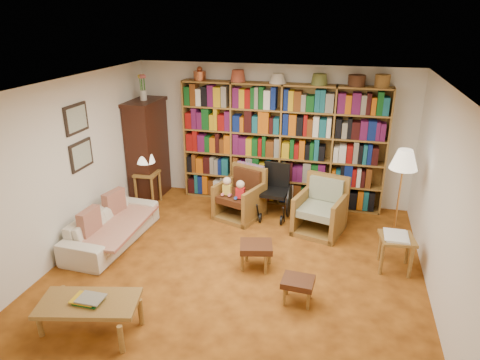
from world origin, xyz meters
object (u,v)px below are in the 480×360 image
(footstool_a, at_px, (256,248))
(coffee_table, at_px, (89,305))
(side_table_lamp, at_px, (147,181))
(side_table_papers, at_px, (397,242))
(sofa, at_px, (112,227))
(floor_lamp, at_px, (404,163))
(wheelchair, at_px, (275,192))
(armchair_sage, at_px, (320,210))
(armchair_leather, at_px, (241,196))
(footstool_b, at_px, (298,283))

(footstool_a, distance_m, coffee_table, 2.26)
(footstool_a, height_order, coffee_table, coffee_table)
(side_table_lamp, distance_m, side_table_papers, 4.42)
(sofa, height_order, coffee_table, sofa)
(side_table_lamp, relative_size, floor_lamp, 0.40)
(sofa, relative_size, coffee_table, 1.52)
(wheelchair, bearing_deg, side_table_papers, -34.25)
(sofa, bearing_deg, armchair_sage, -65.89)
(armchair_leather, xyz_separation_m, footstool_b, (1.27, -2.18, -0.10))
(armchair_leather, height_order, armchair_sage, armchair_sage)
(armchair_sage, bearing_deg, wheelchair, 155.53)
(armchair_leather, height_order, coffee_table, armchair_leather)
(armchair_sage, distance_m, footstool_b, 1.99)
(armchair_sage, xyz_separation_m, floor_lamp, (1.14, -0.19, 0.96))
(armchair_sage, height_order, floor_lamp, floor_lamp)
(footstool_b, bearing_deg, wheelchair, 106.47)
(floor_lamp, distance_m, footstool_b, 2.42)
(armchair_leather, relative_size, floor_lamp, 0.61)
(armchair_leather, relative_size, footstool_b, 2.32)
(armchair_sage, relative_size, footstool_b, 2.30)
(coffee_table, bearing_deg, wheelchair, 66.85)
(armchair_sage, distance_m, side_table_papers, 1.44)
(floor_lamp, distance_m, footstool_a, 2.45)
(side_table_lamp, distance_m, footstool_a, 2.91)
(armchair_sage, distance_m, coffee_table, 3.81)
(footstool_b, bearing_deg, side_table_papers, 41.35)
(side_table_lamp, bearing_deg, footstool_a, -34.23)
(side_table_lamp, relative_size, side_table_papers, 1.15)
(side_table_papers, distance_m, footstool_a, 1.91)
(sofa, xyz_separation_m, footstool_a, (2.30, -0.16, 0.05))
(armchair_sage, relative_size, footstool_a, 1.78)
(wheelchair, xyz_separation_m, footstool_b, (0.70, -2.35, -0.15))
(floor_lamp, height_order, side_table_papers, floor_lamp)
(sofa, height_order, footstool_b, sofa)
(floor_lamp, xyz_separation_m, side_table_papers, (-0.04, -0.73, -0.89))
(armchair_sage, relative_size, wheelchair, 0.99)
(footstool_a, bearing_deg, side_table_lamp, 145.77)
(floor_lamp, xyz_separation_m, coffee_table, (-3.41, -2.87, -0.96))
(armchair_sage, bearing_deg, side_table_papers, -40.27)
(floor_lamp, distance_m, side_table_papers, 1.16)
(floor_lamp, xyz_separation_m, footstool_a, (-1.90, -1.18, -1.00))
(wheelchair, height_order, footstool_b, wheelchair)
(side_table_lamp, distance_m, floor_lamp, 4.41)
(wheelchair, bearing_deg, armchair_sage, -24.47)
(sofa, relative_size, side_table_papers, 3.38)
(side_table_papers, bearing_deg, side_table_lamp, 164.40)
(armchair_leather, relative_size, footstool_a, 1.80)
(floor_lamp, relative_size, side_table_papers, 2.88)
(sofa, distance_m, footstool_a, 2.31)
(floor_lamp, xyz_separation_m, footstool_b, (-1.25, -1.79, -1.04))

